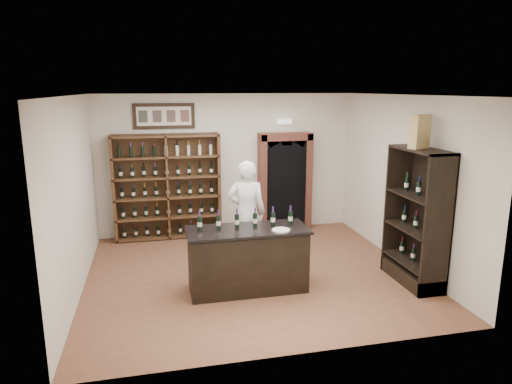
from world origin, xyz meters
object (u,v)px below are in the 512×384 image
side_cabinet (417,238)px  wine_crate (420,132)px  wine_shelf (167,187)px  tasting_counter (248,260)px  counter_bottle_0 (200,223)px  shopkeeper (247,212)px

side_cabinet → wine_crate: wine_crate is taller
wine_shelf → tasting_counter: bearing=-69.4°
tasting_counter → counter_bottle_0: 0.95m
wine_shelf → tasting_counter: wine_shelf is taller
shopkeeper → wine_crate: 3.19m
tasting_counter → side_cabinet: 2.75m
tasting_counter → shopkeeper: shopkeeper is taller
wine_shelf → wine_crate: wine_crate is taller
wine_crate → wine_shelf: bearing=114.7°
counter_bottle_0 → shopkeeper: shopkeeper is taller
wine_shelf → tasting_counter: (1.10, -2.93, -0.61)m
counter_bottle_0 → shopkeeper: (0.94, 1.03, -0.17)m
shopkeeper → counter_bottle_0: bearing=61.2°
shopkeeper → side_cabinet: bearing=163.6°
counter_bottle_0 → side_cabinet: side_cabinet is taller
wine_shelf → wine_crate: 5.12m
wine_crate → counter_bottle_0: bearing=148.8°
wine_shelf → shopkeeper: size_ratio=1.17×
wine_shelf → side_cabinet: (3.82, -3.23, -0.35)m
side_cabinet → shopkeeper: (-2.51, 1.44, 0.19)m
tasting_counter → wine_crate: 3.31m
wine_crate → side_cabinet: bearing=-46.6°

